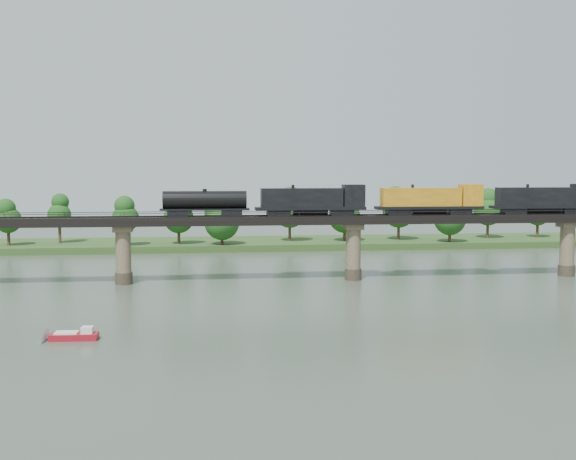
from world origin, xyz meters
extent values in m
plane|color=#384536|center=(0.00, 0.00, 0.00)|extent=(400.00, 400.00, 0.00)
cube|color=#29471C|center=(0.00, 85.00, 0.80)|extent=(300.00, 24.00, 1.60)
cylinder|color=#473A2D|center=(-40.00, 30.00, 1.00)|extent=(3.00, 3.00, 2.00)
cylinder|color=#79694F|center=(-40.00, 30.00, 5.50)|extent=(2.60, 2.60, 9.00)
cube|color=#79694F|center=(-40.00, 30.00, 9.50)|extent=(3.20, 3.20, 1.00)
cylinder|color=#473A2D|center=(0.00, 30.00, 1.00)|extent=(3.00, 3.00, 2.00)
cylinder|color=#79694F|center=(0.00, 30.00, 5.50)|extent=(2.60, 2.60, 9.00)
cube|color=#79694F|center=(0.00, 30.00, 9.50)|extent=(3.20, 3.20, 1.00)
cylinder|color=#473A2D|center=(40.00, 30.00, 1.00)|extent=(3.00, 3.00, 2.00)
cylinder|color=#79694F|center=(40.00, 30.00, 5.50)|extent=(2.60, 2.60, 9.00)
cube|color=#79694F|center=(40.00, 30.00, 9.50)|extent=(3.20, 3.20, 1.00)
cube|color=black|center=(0.00, 30.00, 10.75)|extent=(220.00, 5.00, 1.50)
cube|color=black|center=(0.00, 29.25, 11.58)|extent=(220.00, 0.12, 0.16)
cube|color=black|center=(0.00, 30.75, 11.58)|extent=(220.00, 0.12, 0.16)
cube|color=black|center=(0.00, 27.60, 12.20)|extent=(220.00, 0.10, 0.10)
cube|color=black|center=(0.00, 32.40, 12.20)|extent=(220.00, 0.10, 0.10)
cube|color=black|center=(0.00, 27.60, 11.85)|extent=(0.08, 0.08, 0.70)
cube|color=black|center=(0.00, 32.40, 11.85)|extent=(0.08, 0.08, 0.70)
cylinder|color=#382619|center=(-71.77, 79.88, 3.24)|extent=(0.70, 0.70, 3.27)
sphere|color=#134213|center=(-71.77, 79.88, 7.60)|extent=(6.20, 6.20, 6.20)
sphere|color=#134213|center=(-71.77, 79.88, 10.32)|extent=(4.65, 4.65, 4.65)
cylinder|color=#382619|center=(-60.94, 84.18, 3.46)|extent=(0.70, 0.70, 3.71)
sphere|color=#134213|center=(-60.94, 84.18, 8.41)|extent=(5.67, 5.67, 5.67)
sphere|color=#134213|center=(-60.94, 84.18, 11.50)|extent=(4.25, 4.25, 4.25)
cylinder|color=#382619|center=(-44.43, 76.31, 3.35)|extent=(0.70, 0.70, 3.51)
sphere|color=#134213|center=(-44.43, 76.31, 8.03)|extent=(6.31, 6.31, 6.31)
sphere|color=#134213|center=(-44.43, 76.31, 10.96)|extent=(4.73, 4.73, 4.73)
cylinder|color=#382619|center=(-32.24, 78.84, 3.27)|extent=(0.70, 0.70, 3.34)
sphere|color=#134213|center=(-32.24, 78.84, 7.73)|extent=(7.18, 7.18, 7.18)
sphere|color=#134213|center=(-32.24, 78.84, 10.52)|extent=(5.39, 5.39, 5.39)
cylinder|color=#382619|center=(-22.01, 76.15, 3.01)|extent=(0.70, 0.70, 2.83)
sphere|color=#134213|center=(-22.01, 76.15, 6.78)|extent=(8.26, 8.26, 8.26)
sphere|color=#134213|center=(-22.01, 76.15, 9.14)|extent=(6.19, 6.19, 6.19)
cylinder|color=#382619|center=(-5.04, 82.68, 3.58)|extent=(0.70, 0.70, 3.96)
sphere|color=#134213|center=(-5.04, 82.68, 8.87)|extent=(8.07, 8.07, 8.07)
sphere|color=#134213|center=(-5.04, 82.68, 12.17)|extent=(6.05, 6.05, 6.05)
cylinder|color=#382619|center=(8.52, 81.14, 3.23)|extent=(0.70, 0.70, 3.27)
sphere|color=#134213|center=(8.52, 81.14, 7.59)|extent=(8.03, 8.03, 8.03)
sphere|color=#134213|center=(8.52, 81.14, 10.31)|extent=(6.02, 6.02, 6.02)
cylinder|color=#382619|center=(22.65, 82.31, 3.56)|extent=(0.70, 0.70, 3.92)
sphere|color=#134213|center=(22.65, 82.31, 8.79)|extent=(8.29, 8.29, 8.29)
sphere|color=#134213|center=(22.65, 82.31, 12.05)|extent=(6.21, 6.21, 6.21)
cylinder|color=#382619|center=(33.59, 75.35, 3.11)|extent=(0.70, 0.70, 3.02)
sphere|color=#134213|center=(33.59, 75.35, 7.15)|extent=(7.74, 7.74, 7.74)
sphere|color=#134213|center=(33.59, 75.35, 9.67)|extent=(5.80, 5.80, 5.80)
cylinder|color=#382619|center=(46.81, 84.03, 3.50)|extent=(0.70, 0.70, 3.80)
sphere|color=#134213|center=(46.81, 84.03, 8.56)|extent=(7.47, 7.47, 7.47)
sphere|color=#134213|center=(46.81, 84.03, 11.73)|extent=(5.60, 5.60, 5.60)
cylinder|color=#382619|center=(60.48, 84.26, 3.29)|extent=(0.70, 0.70, 3.38)
sphere|color=#134213|center=(60.48, 84.26, 7.80)|extent=(6.23, 6.23, 6.23)
sphere|color=#134213|center=(60.48, 84.26, 10.62)|extent=(4.67, 4.67, 4.67)
cube|color=black|center=(40.72, 30.00, 12.06)|extent=(4.08, 2.45, 1.12)
cube|color=black|center=(29.50, 30.00, 12.06)|extent=(4.08, 2.45, 1.12)
cube|color=black|center=(35.11, 30.00, 12.77)|extent=(19.38, 3.06, 0.51)
cube|color=black|center=(33.58, 30.00, 14.66)|extent=(14.28, 2.75, 3.26)
cylinder|color=black|center=(35.11, 30.00, 12.21)|extent=(6.12, 1.43, 1.43)
cube|color=black|center=(19.30, 30.00, 12.06)|extent=(4.08, 2.45, 1.12)
cube|color=black|center=(8.08, 30.00, 12.06)|extent=(4.08, 2.45, 1.12)
cube|color=black|center=(13.69, 30.00, 12.77)|extent=(19.38, 3.06, 0.51)
cube|color=gold|center=(12.16, 30.00, 14.66)|extent=(14.28, 2.75, 3.26)
cube|color=gold|center=(21.34, 30.00, 14.97)|extent=(3.67, 3.06, 3.88)
cylinder|color=black|center=(13.69, 30.00, 12.21)|extent=(6.12, 1.43, 1.43)
cube|color=black|center=(-2.12, 30.00, 12.06)|extent=(4.08, 2.45, 1.12)
cube|color=black|center=(-13.33, 30.00, 12.06)|extent=(4.08, 2.45, 1.12)
cube|color=black|center=(-7.72, 30.00, 12.77)|extent=(19.38, 3.06, 0.51)
cube|color=black|center=(-9.25, 30.00, 14.66)|extent=(14.28, 2.75, 3.26)
cube|color=black|center=(-0.08, 30.00, 14.97)|extent=(3.67, 3.06, 3.88)
cylinder|color=black|center=(-7.72, 30.00, 12.21)|extent=(6.12, 1.43, 1.43)
cube|color=black|center=(-21.49, 30.00, 12.06)|extent=(3.57, 2.24, 1.12)
cube|color=black|center=(-30.67, 30.00, 12.06)|extent=(3.57, 2.24, 1.12)
cube|color=black|center=(-26.08, 30.00, 12.72)|extent=(15.30, 2.45, 0.31)
cylinder|color=black|center=(-26.08, 30.00, 14.36)|extent=(14.28, 3.06, 3.06)
cylinder|color=black|center=(-26.08, 30.00, 15.99)|extent=(0.71, 0.71, 0.51)
cube|color=maroon|center=(-41.41, -10.04, 0.38)|extent=(5.53, 2.21, 0.76)
cube|color=white|center=(-42.28, -10.00, 0.82)|extent=(2.69, 1.75, 0.27)
cube|color=white|center=(-39.89, -10.11, 1.14)|extent=(1.37, 1.37, 0.76)
camera|label=1|loc=(-26.33, -94.69, 20.07)|focal=45.00mm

